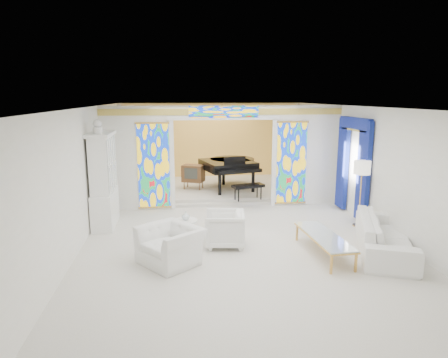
{
  "coord_description": "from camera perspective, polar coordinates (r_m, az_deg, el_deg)",
  "views": [
    {
      "loc": [
        -1.42,
        -9.52,
        3.26
      ],
      "look_at": [
        -0.21,
        0.2,
        1.22
      ],
      "focal_mm": 32.0,
      "sensor_mm": 36.0,
      "label": 1
    }
  ],
  "objects": [
    {
      "name": "floor",
      "position": [
        10.16,
        1.31,
        -6.94
      ],
      "size": [
        12.0,
        12.0,
        0.0
      ],
      "primitive_type": "plane",
      "color": "silver",
      "rests_on": "ground"
    },
    {
      "name": "ceiling",
      "position": [
        9.63,
        1.4,
        10.22
      ],
      "size": [
        7.0,
        12.0,
        0.02
      ],
      "primitive_type": "cube",
      "color": "silver",
      "rests_on": "wall_back"
    },
    {
      "name": "wall_back",
      "position": [
        15.68,
        -1.87,
        5.31
      ],
      "size": [
        7.0,
        0.02,
        3.0
      ],
      "primitive_type": "cube",
      "color": "white",
      "rests_on": "floor"
    },
    {
      "name": "wall_front",
      "position": [
        4.18,
        13.8,
        -13.43
      ],
      "size": [
        7.0,
        0.02,
        3.0
      ],
      "primitive_type": "cube",
      "color": "white",
      "rests_on": "floor"
    },
    {
      "name": "wall_left",
      "position": [
        9.9,
        -19.11,
        0.88
      ],
      "size": [
        0.02,
        12.0,
        3.0
      ],
      "primitive_type": "cube",
      "color": "white",
      "rests_on": "floor"
    },
    {
      "name": "wall_right",
      "position": [
        10.86,
        19.96,
        1.73
      ],
      "size": [
        0.02,
        12.0,
        3.0
      ],
      "primitive_type": "cube",
      "color": "white",
      "rests_on": "floor"
    },
    {
      "name": "partition_wall",
      "position": [
        11.71,
        -0.07,
        3.88
      ],
      "size": [
        7.0,
        0.22,
        3.0
      ],
      "color": "white",
      "rests_on": "floor"
    },
    {
      "name": "stained_glass_left",
      "position": [
        11.59,
        -10.02,
        1.86
      ],
      "size": [
        0.9,
        0.04,
        2.4
      ],
      "primitive_type": "cube",
      "color": "gold",
      "rests_on": "partition_wall"
    },
    {
      "name": "stained_glass_right",
      "position": [
        12.08,
        9.6,
        2.26
      ],
      "size": [
        0.9,
        0.04,
        2.4
      ],
      "primitive_type": "cube",
      "color": "gold",
      "rests_on": "partition_wall"
    },
    {
      "name": "stained_glass_transom",
      "position": [
        11.51,
        -0.01,
        9.58
      ],
      "size": [
        2.0,
        0.04,
        0.34
      ],
      "primitive_type": "cube",
      "color": "gold",
      "rests_on": "partition_wall"
    },
    {
      "name": "alcove_platform",
      "position": [
        14.06,
        -1.12,
        -1.27
      ],
      "size": [
        6.8,
        3.8,
        0.18
      ],
      "primitive_type": "cube",
      "color": "silver",
      "rests_on": "floor"
    },
    {
      "name": "gold_curtain_back",
      "position": [
        15.57,
        -1.83,
        5.26
      ],
      "size": [
        6.7,
        0.1,
        2.9
      ],
      "primitive_type": "cube",
      "color": "#E1B34E",
      "rests_on": "wall_back"
    },
    {
      "name": "chandelier",
      "position": [
        13.64,
        -0.27,
        8.78
      ],
      "size": [
        0.48,
        0.48,
        0.3
      ],
      "primitive_type": "cylinder",
      "color": "gold",
      "rests_on": "ceiling"
    },
    {
      "name": "blue_drapes",
      "position": [
        11.42,
        17.96,
        2.72
      ],
      "size": [
        0.14,
        1.85,
        2.65
      ],
      "color": "navy",
      "rests_on": "wall_right"
    },
    {
      "name": "china_cabinet",
      "position": [
        10.49,
        -16.82,
        -0.24
      ],
      "size": [
        0.56,
        1.46,
        2.72
      ],
      "color": "white",
      "rests_on": "floor"
    },
    {
      "name": "armchair_left",
      "position": [
        8.06,
        -7.68,
        -9.36
      ],
      "size": [
        1.48,
        1.5,
        0.74
      ],
      "primitive_type": "imported",
      "rotation": [
        0.0,
        0.0,
        -0.9
      ],
      "color": "white",
      "rests_on": "floor"
    },
    {
      "name": "armchair_right",
      "position": [
        8.86,
        0.1,
        -7.13
      ],
      "size": [
        0.95,
        0.93,
        0.78
      ],
      "primitive_type": "imported",
      "rotation": [
        0.0,
        0.0,
        -1.7
      ],
      "color": "white",
      "rests_on": "floor"
    },
    {
      "name": "sofa",
      "position": [
        9.16,
        22.0,
        -7.45
      ],
      "size": [
        1.89,
        2.78,
        0.76
      ],
      "primitive_type": "imported",
      "rotation": [
        0.0,
        0.0,
        1.19
      ],
      "color": "white",
      "rests_on": "floor"
    },
    {
      "name": "side_table",
      "position": [
        8.78,
        -5.45,
        -7.19
      ],
      "size": [
        0.67,
        0.67,
        0.63
      ],
      "rotation": [
        0.0,
        0.0,
        0.43
      ],
      "color": "white",
      "rests_on": "floor"
    },
    {
      "name": "vase",
      "position": [
        8.68,
        -5.49,
        -5.23
      ],
      "size": [
        0.2,
        0.2,
        0.19
      ],
      "primitive_type": "imported",
      "rotation": [
        0.0,
        0.0,
        -0.15
      ],
      "color": "silver",
      "rests_on": "side_table"
    },
    {
      "name": "coffee_table",
      "position": [
        8.62,
        14.09,
        -8.01
      ],
      "size": [
        0.7,
        1.96,
        0.43
      ],
      "rotation": [
        0.0,
        0.0,
        0.05
      ],
      "color": "white",
      "rests_on": "floor"
    },
    {
      "name": "floor_lamp",
      "position": [
        10.5,
        19.12,
        1.12
      ],
      "size": [
        0.5,
        0.5,
        1.68
      ],
      "rotation": [
        0.0,
        0.0,
        0.24
      ],
      "color": "gold",
      "rests_on": "floor"
    },
    {
      "name": "grand_piano",
      "position": [
        13.54,
        0.94,
        2.05
      ],
      "size": [
        2.11,
        3.23,
        1.18
      ],
      "rotation": [
        0.0,
        0.0,
        0.26
      ],
      "color": "black",
      "rests_on": "alcove_platform"
    },
    {
      "name": "tv_console",
      "position": [
        13.48,
        -4.42,
        0.81
      ],
      "size": [
        0.83,
        0.7,
        0.81
      ],
      "rotation": [
        0.0,
        0.0,
        -0.38
      ],
      "color": "brown",
      "rests_on": "alcove_platform"
    }
  ]
}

